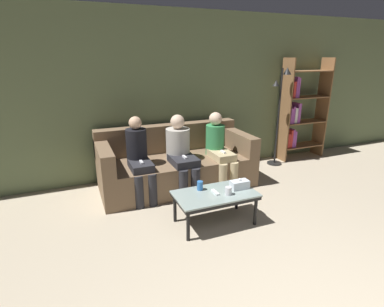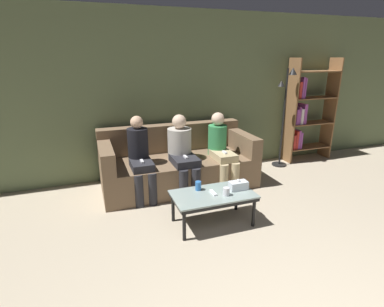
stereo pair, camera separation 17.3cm
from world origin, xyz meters
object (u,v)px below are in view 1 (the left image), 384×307
(coffee_table, at_px, (215,196))
(game_remote, at_px, (215,192))
(couch, at_px, (176,165))
(seated_person_mid_left, at_px, (181,151))
(seated_person_mid_right, at_px, (219,148))
(cup_near_right, at_px, (228,191))
(tissue_box, at_px, (240,184))
(seated_person_left_end, at_px, (139,157))
(standing_lamp, at_px, (280,107))
(cup_near_left, at_px, (200,186))
(bookshelf, at_px, (298,112))

(coffee_table, bearing_deg, game_remote, 88.21)
(couch, distance_m, game_remote, 1.25)
(seated_person_mid_left, relative_size, seated_person_mid_right, 1.01)
(cup_near_right, distance_m, game_remote, 0.16)
(tissue_box, relative_size, seated_person_left_end, 0.19)
(game_remote, xyz_separation_m, standing_lamp, (1.97, 1.44, 0.66))
(cup_near_right, relative_size, seated_person_mid_left, 0.08)
(standing_lamp, bearing_deg, coffee_table, -143.85)
(tissue_box, bearing_deg, standing_lamp, 41.13)
(cup_near_left, distance_m, seated_person_mid_left, 0.90)
(cup_near_left, bearing_deg, seated_person_mid_right, 51.23)
(tissue_box, xyz_separation_m, seated_person_mid_right, (0.23, 1.00, 0.15))
(coffee_table, relative_size, seated_person_mid_right, 0.86)
(cup_near_left, bearing_deg, bookshelf, 28.33)
(couch, xyz_separation_m, seated_person_mid_right, (0.61, -0.24, 0.27))
(cup_near_right, relative_size, tissue_box, 0.43)
(tissue_box, relative_size, standing_lamp, 0.13)
(bookshelf, distance_m, standing_lamp, 0.60)
(cup_near_right, bearing_deg, seated_person_mid_right, 68.24)
(cup_near_right, bearing_deg, bookshelf, 34.78)
(cup_near_left, height_order, seated_person_mid_right, seated_person_mid_right)
(bookshelf, distance_m, seated_person_mid_right, 2.08)
(cup_near_left, relative_size, bookshelf, 0.06)
(tissue_box, relative_size, bookshelf, 0.12)
(tissue_box, distance_m, seated_person_mid_right, 1.04)
(seated_person_left_end, relative_size, seated_person_mid_right, 1.02)
(cup_near_left, distance_m, game_remote, 0.20)
(seated_person_mid_right, bearing_deg, game_remote, -119.08)
(couch, height_order, seated_person_mid_right, seated_person_mid_right)
(cup_near_left, bearing_deg, seated_person_left_end, 121.09)
(cup_near_right, relative_size, seated_person_mid_right, 0.08)
(cup_near_left, distance_m, bookshelf, 3.05)
(bookshelf, xyz_separation_m, seated_person_mid_right, (-1.97, -0.58, -0.30))
(standing_lamp, relative_size, seated_person_mid_right, 1.55)
(tissue_box, bearing_deg, couch, 106.80)
(couch, distance_m, tissue_box, 1.30)
(game_remote, relative_size, seated_person_mid_left, 0.13)
(couch, height_order, coffee_table, couch)
(bookshelf, relative_size, seated_person_mid_left, 1.68)
(coffee_table, bearing_deg, standing_lamp, 36.15)
(cup_near_left, height_order, seated_person_mid_left, seated_person_mid_left)
(couch, xyz_separation_m, seated_person_left_end, (-0.61, -0.23, 0.28))
(cup_near_left, distance_m, standing_lamp, 2.54)
(tissue_box, distance_m, game_remote, 0.33)
(bookshelf, bearing_deg, standing_lamp, -165.80)
(game_remote, bearing_deg, cup_near_right, -37.64)
(tissue_box, height_order, standing_lamp, standing_lamp)
(cup_near_left, xyz_separation_m, game_remote, (0.13, -0.15, -0.04))
(coffee_table, relative_size, standing_lamp, 0.55)
(game_remote, xyz_separation_m, seated_person_mid_left, (-0.05, 1.02, 0.21))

